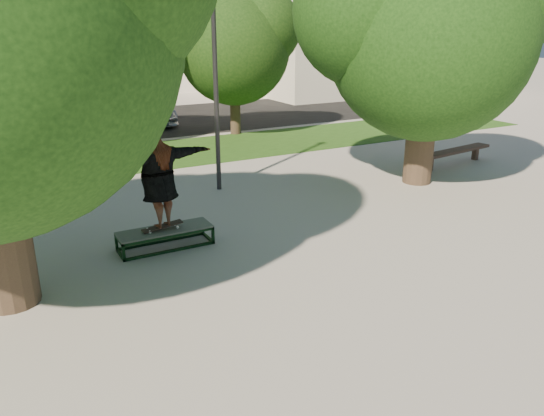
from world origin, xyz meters
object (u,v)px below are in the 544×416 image
tree_right (426,24)px  car_grey (109,107)px  grind_box (165,238)px  bench (454,152)px  car_silver_b (139,107)px  lamppost (215,65)px

tree_right → car_grey: 14.77m
grind_box → car_grey: (2.19, 14.55, 0.49)m
tree_right → bench: size_ratio=2.09×
tree_right → car_silver_b: size_ratio=1.41×
lamppost → bench: 7.90m
tree_right → lamppost: size_ratio=1.07×
tree_right → lamppost: (-4.92, 1.92, -0.94)m
lamppost → bench: lamppost is taller
tree_right → car_silver_b: bearing=107.7°
grind_box → bench: size_ratio=0.58×
lamppost → bench: size_ratio=1.97×
tree_right → bench: bearing=18.5°
car_silver_b → bench: bearing=-69.0°
bench → grind_box: bearing=-176.2°
tree_right → grind_box: (-7.35, -1.14, -3.90)m
lamppost → grind_box: size_ratio=3.39×
tree_right → lamppost: tree_right is taller
bench → car_grey: size_ratio=0.63×
car_grey → car_silver_b: car_grey is taller
lamppost → bench: (7.32, -1.11, -2.76)m
lamppost → car_silver_b: (0.86, 10.77, -2.48)m
car_grey → lamppost: bearing=-88.1°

